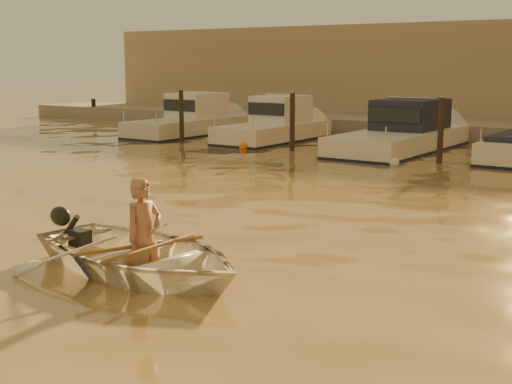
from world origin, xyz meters
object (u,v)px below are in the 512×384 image
Objects in this scene: person at (144,237)px; dinghy at (140,255)px; moored_boat_1 at (273,125)px; moored_boat_2 at (402,133)px; moored_boat_0 at (188,120)px.

dinghy is at bearing 90.00° from person.
person is 17.92m from moored_boat_1.
person is 0.27× the size of moored_boat_1.
moored_boat_2 reaches higher than person.
moored_boat_1 and moored_boat_2 have the same top height.
person is at bearing -52.15° from moored_boat_0.
dinghy is 0.60× the size of moored_boat_1.
moored_boat_1 is at bearing 180.00° from moored_boat_2.
person is 16.22m from moored_boat_2.
moored_boat_2 reaches higher than dinghy.
moored_boat_2 is (-2.79, 15.97, 0.07)m from person.
moored_boat_2 is (5.32, 0.00, 0.00)m from moored_boat_1.
moored_boat_0 is at bearing 44.79° from person.
moored_boat_0 and moored_boat_2 have the same top height.
person is at bearing -80.08° from moored_boat_2.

